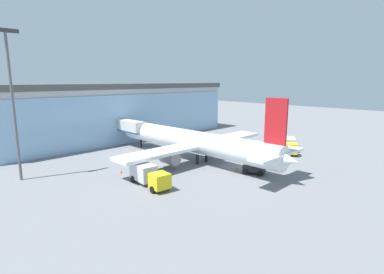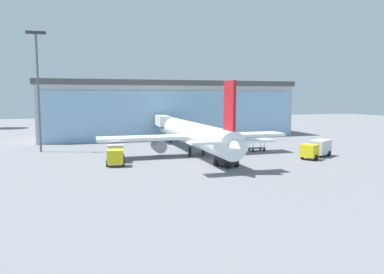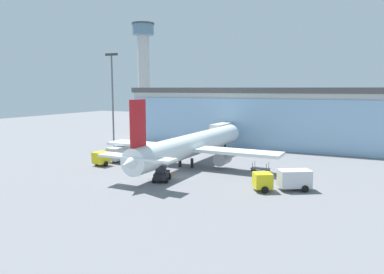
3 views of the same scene
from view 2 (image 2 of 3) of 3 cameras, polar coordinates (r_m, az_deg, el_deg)
name	(u,v)px [view 2 (image 2 of 3)]	position (r m, az deg, el deg)	size (l,w,h in m)	color
ground	(220,161)	(55.95, 4.34, -3.73)	(240.00, 240.00, 0.00)	slate
terminal_building	(168,109)	(90.24, -3.60, 4.31)	(59.94, 17.71, 13.18)	#B7B7B7
jet_bridge	(160,121)	(80.48, -4.87, 2.39)	(2.34, 11.79, 5.64)	beige
apron_light_mast	(38,82)	(69.60, -22.43, 7.76)	(3.20, 0.40, 20.56)	#59595E
airplane	(193,134)	(62.25, 0.11, 0.50)	(31.33, 39.26, 11.61)	white
catering_truck	(116,153)	(55.46, -11.57, -2.39)	(3.05, 7.47, 2.65)	yellow
fuel_truck	(317,148)	(62.34, 18.49, -1.64)	(7.31, 5.86, 2.65)	yellow
baggage_cart	(257,148)	(67.36, 9.83, -1.66)	(2.87, 1.73, 1.50)	slate
pushback_tug	(227,160)	(51.85, 5.32, -3.44)	(3.11, 3.64, 2.30)	black
safety_cone_nose	(217,161)	(54.95, 3.87, -3.62)	(0.36, 0.36, 0.55)	orange
safety_cone_wingtip	(113,154)	(62.66, -12.01, -2.51)	(0.36, 0.36, 0.55)	orange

